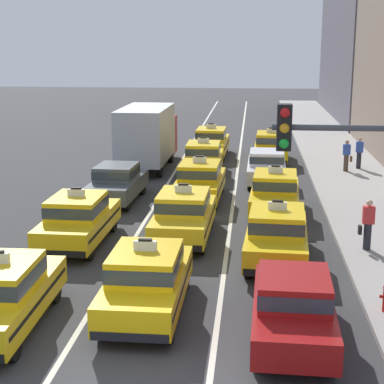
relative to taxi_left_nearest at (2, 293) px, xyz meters
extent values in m
cube|color=silver|center=(1.77, 17.57, -0.87)|extent=(0.14, 80.00, 0.01)
cube|color=silver|center=(4.97, 17.57, -0.87)|extent=(0.14, 80.00, 0.01)
cube|color=#9E9993|center=(10.57, 12.57, -0.80)|extent=(4.00, 90.00, 0.15)
cube|color=#5B5660|center=(15.57, 43.91, 8.29)|extent=(6.00, 22.18, 18.34)
cylinder|color=black|center=(0.71, 1.59, -0.56)|extent=(0.25, 0.64, 0.64)
cylinder|color=black|center=(0.77, -1.47, -0.56)|extent=(0.25, 0.64, 0.64)
cube|color=yellow|center=(0.00, 0.05, -0.21)|extent=(1.89, 4.53, 0.70)
cube|color=black|center=(0.00, 0.05, -0.16)|extent=(1.90, 4.17, 0.10)
cube|color=black|center=(-0.04, 2.26, -0.46)|extent=(1.71, 0.17, 0.20)
cylinder|color=black|center=(-0.64, 7.94, -0.56)|extent=(0.25, 0.64, 0.64)
cylinder|color=black|center=(0.83, 7.92, -0.56)|extent=(0.25, 0.64, 0.64)
cylinder|color=black|center=(-0.70, 4.88, -0.56)|extent=(0.25, 0.64, 0.64)
cylinder|color=black|center=(0.78, 4.86, -0.56)|extent=(0.25, 0.64, 0.64)
cube|color=yellow|center=(0.07, 6.40, -0.21)|extent=(1.88, 4.53, 0.70)
cube|color=black|center=(0.07, 6.40, -0.16)|extent=(1.90, 4.17, 0.10)
cube|color=yellow|center=(0.06, 6.25, 0.46)|extent=(1.64, 2.13, 0.64)
cube|color=#2D3842|center=(0.06, 6.25, 0.46)|extent=(1.66, 2.15, 0.35)
cube|color=white|center=(0.06, 6.25, 0.90)|extent=(0.56, 0.13, 0.24)
cube|color=black|center=(0.06, 6.25, 1.05)|extent=(0.32, 0.12, 0.06)
cube|color=black|center=(0.11, 8.61, -0.46)|extent=(1.71, 0.17, 0.20)
cube|color=black|center=(0.03, 4.19, -0.46)|extent=(1.71, 0.17, 0.20)
cylinder|color=black|center=(-0.52, 13.59, -0.56)|extent=(0.27, 0.65, 0.64)
cylinder|color=black|center=(0.92, 13.52, -0.56)|extent=(0.27, 0.65, 0.64)
cylinder|color=black|center=(-0.65, 10.75, -0.56)|extent=(0.27, 0.65, 0.64)
cylinder|color=black|center=(0.79, 10.68, -0.56)|extent=(0.27, 0.65, 0.64)
cube|color=#4C5156|center=(0.14, 12.13, -0.23)|extent=(1.96, 4.38, 0.66)
cube|color=#4C5156|center=(0.13, 12.03, 0.40)|extent=(1.65, 1.97, 0.60)
cube|color=#2D3842|center=(0.13, 12.03, 0.40)|extent=(1.67, 1.99, 0.33)
cylinder|color=black|center=(-0.67, 21.02, -0.56)|extent=(0.25, 0.64, 0.64)
cylinder|color=black|center=(1.23, 20.99, -0.56)|extent=(0.25, 0.64, 0.64)
cylinder|color=black|center=(-0.74, 17.12, -0.56)|extent=(0.25, 0.64, 0.64)
cylinder|color=black|center=(1.16, 17.09, -0.56)|extent=(0.25, 0.64, 0.64)
cube|color=maroon|center=(0.29, 21.98, 0.49)|extent=(2.14, 2.23, 2.10)
cube|color=#2D3842|center=(0.31, 23.05, 0.79)|extent=(1.93, 0.09, 0.76)
cube|color=#B2B7C1|center=(0.24, 18.72, 1.04)|extent=(2.38, 5.24, 2.70)
cylinder|color=black|center=(2.47, 2.77, -0.56)|extent=(0.24, 0.64, 0.64)
cylinder|color=black|center=(3.95, 2.76, -0.56)|extent=(0.24, 0.64, 0.64)
cylinder|color=black|center=(2.46, -0.29, -0.56)|extent=(0.24, 0.64, 0.64)
cylinder|color=black|center=(3.93, -0.30, -0.56)|extent=(0.24, 0.64, 0.64)
cube|color=yellow|center=(3.20, 1.24, -0.21)|extent=(1.83, 4.51, 0.70)
cube|color=black|center=(3.20, 1.24, -0.16)|extent=(1.84, 4.15, 0.10)
cube|color=yellow|center=(3.20, 1.09, 0.46)|extent=(1.61, 2.11, 0.64)
cube|color=#2D3842|center=(3.20, 1.09, 0.46)|extent=(1.63, 2.13, 0.35)
cube|color=white|center=(3.20, 1.09, 0.90)|extent=(0.56, 0.12, 0.24)
cube|color=black|center=(3.20, 1.09, 1.05)|extent=(0.32, 0.11, 0.06)
cube|color=black|center=(3.22, 3.45, -0.46)|extent=(1.71, 0.15, 0.20)
cube|color=black|center=(3.19, -0.97, -0.46)|extent=(1.71, 0.15, 0.20)
cylinder|color=black|center=(2.76, 8.83, -0.56)|extent=(0.25, 0.65, 0.64)
cylinder|color=black|center=(4.23, 8.80, -0.56)|extent=(0.25, 0.65, 0.64)
cylinder|color=black|center=(2.69, 5.78, -0.56)|extent=(0.25, 0.65, 0.64)
cylinder|color=black|center=(4.16, 5.74, -0.56)|extent=(0.25, 0.65, 0.64)
cube|color=yellow|center=(3.46, 7.29, -0.21)|extent=(1.90, 4.54, 0.70)
cube|color=black|center=(3.46, 7.29, -0.16)|extent=(1.91, 4.18, 0.10)
cube|color=yellow|center=(3.46, 7.14, 0.46)|extent=(1.65, 2.13, 0.64)
cube|color=#2D3842|center=(3.46, 7.14, 0.46)|extent=(1.67, 2.16, 0.35)
cube|color=white|center=(3.46, 7.14, 0.90)|extent=(0.56, 0.13, 0.24)
cube|color=black|center=(3.46, 7.14, 1.05)|extent=(0.32, 0.12, 0.06)
cube|color=black|center=(3.51, 9.50, -0.46)|extent=(1.71, 0.18, 0.20)
cube|color=black|center=(3.41, 5.08, -0.46)|extent=(1.71, 0.18, 0.20)
cylinder|color=black|center=(2.87, 14.13, -0.56)|extent=(0.26, 0.65, 0.64)
cylinder|color=black|center=(4.35, 14.08, -0.56)|extent=(0.26, 0.65, 0.64)
cylinder|color=black|center=(2.78, 11.07, -0.56)|extent=(0.26, 0.65, 0.64)
cylinder|color=black|center=(4.25, 11.02, -0.56)|extent=(0.26, 0.65, 0.64)
cube|color=yellow|center=(3.56, 12.57, -0.21)|extent=(1.94, 4.55, 0.70)
cube|color=black|center=(3.56, 12.57, -0.16)|extent=(1.95, 4.19, 0.10)
cube|color=yellow|center=(3.56, 12.42, 0.46)|extent=(1.66, 2.15, 0.64)
cube|color=#2D3842|center=(3.56, 12.42, 0.46)|extent=(1.69, 2.17, 0.35)
cube|color=white|center=(3.56, 12.42, 0.90)|extent=(0.56, 0.14, 0.24)
cube|color=black|center=(3.56, 12.42, 1.05)|extent=(0.32, 0.12, 0.06)
cube|color=black|center=(3.63, 14.78, -0.46)|extent=(1.71, 0.19, 0.20)
cube|color=black|center=(3.50, 10.36, -0.46)|extent=(1.71, 0.19, 0.20)
cylinder|color=black|center=(2.55, 19.30, -0.56)|extent=(0.25, 0.64, 0.64)
cylinder|color=black|center=(4.03, 19.32, -0.56)|extent=(0.25, 0.64, 0.64)
cylinder|color=black|center=(2.58, 16.24, -0.56)|extent=(0.25, 0.64, 0.64)
cylinder|color=black|center=(4.06, 16.26, -0.56)|extent=(0.25, 0.64, 0.64)
cube|color=yellow|center=(3.30, 17.78, -0.21)|extent=(1.84, 4.52, 0.70)
cube|color=black|center=(3.30, 17.78, -0.16)|extent=(1.86, 4.16, 0.10)
cube|color=yellow|center=(3.30, 17.63, 0.46)|extent=(1.62, 2.12, 0.64)
cube|color=#2D3842|center=(3.30, 17.63, 0.46)|extent=(1.64, 2.14, 0.35)
cube|color=white|center=(3.30, 17.63, 0.90)|extent=(0.56, 0.13, 0.24)
cube|color=black|center=(3.30, 17.63, 1.05)|extent=(0.32, 0.11, 0.06)
cube|color=black|center=(3.28, 19.99, -0.46)|extent=(1.71, 0.16, 0.20)
cube|color=black|center=(3.32, 15.57, -0.46)|extent=(1.71, 0.16, 0.20)
cylinder|color=black|center=(2.65, 24.68, -0.56)|extent=(0.26, 0.65, 0.64)
cylinder|color=black|center=(4.12, 24.63, -0.56)|extent=(0.26, 0.65, 0.64)
cylinder|color=black|center=(2.56, 21.62, -0.56)|extent=(0.26, 0.65, 0.64)
cylinder|color=black|center=(4.04, 21.58, -0.56)|extent=(0.26, 0.65, 0.64)
cube|color=yellow|center=(3.34, 23.13, -0.21)|extent=(1.92, 4.55, 0.70)
cube|color=black|center=(3.34, 23.13, -0.16)|extent=(1.93, 4.19, 0.10)
cube|color=yellow|center=(3.34, 22.98, 0.46)|extent=(1.66, 2.14, 0.64)
cube|color=#2D3842|center=(3.34, 22.98, 0.46)|extent=(1.68, 2.16, 0.35)
cube|color=white|center=(3.34, 22.98, 0.90)|extent=(0.56, 0.14, 0.24)
cube|color=black|center=(3.34, 22.98, 1.05)|extent=(0.32, 0.12, 0.06)
cube|color=black|center=(3.40, 25.33, -0.46)|extent=(1.71, 0.19, 0.20)
cube|color=black|center=(3.28, 20.92, -0.46)|extent=(1.71, 0.19, 0.20)
cylinder|color=black|center=(6.02, 1.51, -0.56)|extent=(0.26, 0.65, 0.64)
cylinder|color=black|center=(7.46, 1.47, -0.56)|extent=(0.26, 0.65, 0.64)
cylinder|color=black|center=(5.94, -1.33, -0.56)|extent=(0.26, 0.65, 0.64)
cylinder|color=black|center=(7.38, -1.37, -0.56)|extent=(0.26, 0.65, 0.64)
cube|color=maroon|center=(6.70, 0.07, -0.23)|extent=(1.88, 4.35, 0.66)
cube|color=maroon|center=(6.69, -0.03, 0.40)|extent=(1.61, 1.94, 0.60)
cube|color=#2D3842|center=(6.69, -0.03, 0.40)|extent=(1.63, 1.96, 0.33)
cylinder|color=black|center=(5.86, 6.91, -0.56)|extent=(0.27, 0.65, 0.64)
cylinder|color=black|center=(7.33, 6.82, -0.56)|extent=(0.27, 0.65, 0.64)
cylinder|color=black|center=(5.69, 3.85, -0.56)|extent=(0.27, 0.65, 0.64)
cylinder|color=black|center=(7.16, 3.77, -0.56)|extent=(0.27, 0.65, 0.64)
cube|color=yellow|center=(6.51, 5.34, -0.21)|extent=(2.04, 4.59, 0.70)
cube|color=black|center=(6.51, 5.34, -0.16)|extent=(2.04, 4.23, 0.10)
cube|color=yellow|center=(6.50, 5.19, 0.46)|extent=(1.71, 2.18, 0.64)
cube|color=#2D3842|center=(6.50, 5.19, 0.46)|extent=(1.73, 2.21, 0.35)
cube|color=white|center=(6.50, 5.19, 0.90)|extent=(0.57, 0.15, 0.24)
cube|color=black|center=(6.50, 5.19, 1.05)|extent=(0.33, 0.13, 0.06)
cube|color=black|center=(6.63, 7.54, -0.46)|extent=(1.72, 0.23, 0.20)
cube|color=black|center=(6.39, 3.13, -0.46)|extent=(1.72, 0.23, 0.20)
cylinder|color=black|center=(5.97, 12.34, -0.56)|extent=(0.27, 0.65, 0.64)
cylinder|color=black|center=(7.45, 12.26, -0.56)|extent=(0.27, 0.65, 0.64)
cylinder|color=black|center=(5.80, 9.28, -0.56)|extent=(0.27, 0.65, 0.64)
cylinder|color=black|center=(7.28, 9.20, -0.56)|extent=(0.27, 0.65, 0.64)
cube|color=yellow|center=(6.62, 10.77, -0.21)|extent=(2.04, 4.59, 0.70)
cube|color=black|center=(6.62, 10.77, -0.16)|extent=(2.04, 4.23, 0.10)
cube|color=yellow|center=(6.62, 10.62, 0.46)|extent=(1.71, 2.18, 0.64)
cube|color=#2D3842|center=(6.62, 10.62, 0.46)|extent=(1.73, 2.21, 0.35)
cube|color=white|center=(6.62, 10.62, 0.90)|extent=(0.57, 0.15, 0.24)
cube|color=black|center=(6.62, 10.62, 1.05)|extent=(0.33, 0.13, 0.06)
cube|color=black|center=(6.75, 12.98, -0.46)|extent=(1.72, 0.23, 0.20)
cube|color=black|center=(6.50, 8.56, -0.46)|extent=(1.72, 0.23, 0.20)
cylinder|color=black|center=(5.70, 17.61, -0.56)|extent=(0.25, 0.64, 0.64)
cylinder|color=black|center=(7.15, 17.59, -0.56)|extent=(0.25, 0.64, 0.64)
cylinder|color=black|center=(5.66, 14.78, -0.56)|extent=(0.25, 0.64, 0.64)
cylinder|color=black|center=(7.10, 14.75, -0.56)|extent=(0.25, 0.64, 0.64)
cube|color=silver|center=(6.40, 16.18, -0.23)|extent=(1.83, 4.33, 0.66)
cube|color=silver|center=(6.40, 16.08, 0.40)|extent=(1.59, 1.93, 0.60)
cube|color=#2D3842|center=(6.40, 16.08, 0.40)|extent=(1.61, 1.95, 0.33)
cylinder|color=black|center=(6.09, 23.20, -0.56)|extent=(0.27, 0.65, 0.64)
cylinder|color=black|center=(7.56, 23.14, -0.56)|extent=(0.27, 0.65, 0.64)
cylinder|color=black|center=(5.96, 20.14, -0.56)|extent=(0.27, 0.65, 0.64)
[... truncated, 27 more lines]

